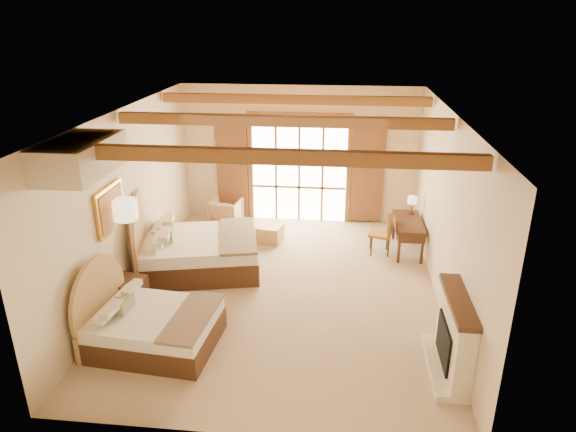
# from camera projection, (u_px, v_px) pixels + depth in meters

# --- Properties ---
(floor) EXTENTS (7.00, 7.00, 0.00)m
(floor) POSITION_uv_depth(u_px,v_px,m) (283.00, 289.00, 9.34)
(floor) COLOR tan
(floor) RESTS_ON ground
(wall_back) EXTENTS (5.50, 0.00, 5.50)m
(wall_back) POSITION_uv_depth(u_px,v_px,m) (300.00, 155.00, 11.99)
(wall_back) COLOR beige
(wall_back) RESTS_ON ground
(wall_left) EXTENTS (0.00, 7.00, 7.00)m
(wall_left) POSITION_uv_depth(u_px,v_px,m) (127.00, 201.00, 9.02)
(wall_left) COLOR beige
(wall_left) RESTS_ON ground
(wall_right) EXTENTS (0.00, 7.00, 7.00)m
(wall_right) POSITION_uv_depth(u_px,v_px,m) (447.00, 213.00, 8.48)
(wall_right) COLOR beige
(wall_right) RESTS_ON ground
(ceiling) EXTENTS (7.00, 7.00, 0.00)m
(ceiling) POSITION_uv_depth(u_px,v_px,m) (282.00, 113.00, 8.17)
(ceiling) COLOR #AF703B
(ceiling) RESTS_ON ground
(ceiling_beams) EXTENTS (5.39, 4.60, 0.18)m
(ceiling_beams) POSITION_uv_depth(u_px,v_px,m) (282.00, 121.00, 8.21)
(ceiling_beams) COLOR brown
(ceiling_beams) RESTS_ON ceiling
(french_doors) EXTENTS (3.95, 0.08, 2.60)m
(french_doors) POSITION_uv_depth(u_px,v_px,m) (299.00, 170.00, 12.06)
(french_doors) COLOR white
(french_doors) RESTS_ON ground
(fireplace) EXTENTS (0.46, 1.40, 1.16)m
(fireplace) POSITION_uv_depth(u_px,v_px,m) (453.00, 339.00, 7.05)
(fireplace) COLOR beige
(fireplace) RESTS_ON ground
(painting) EXTENTS (0.06, 0.95, 0.75)m
(painting) POSITION_uv_depth(u_px,v_px,m) (111.00, 209.00, 8.27)
(painting) COLOR gold
(painting) RESTS_ON wall_left
(canopy_valance) EXTENTS (0.70, 1.40, 0.45)m
(canopy_valance) POSITION_uv_depth(u_px,v_px,m) (80.00, 157.00, 6.64)
(canopy_valance) COLOR beige
(canopy_valance) RESTS_ON ceiling
(bed_near) EXTENTS (1.94, 1.53, 1.20)m
(bed_near) POSITION_uv_depth(u_px,v_px,m) (145.00, 323.00, 7.67)
(bed_near) COLOR #412618
(bed_near) RESTS_ON floor
(bed_far) EXTENTS (2.58, 2.14, 1.48)m
(bed_far) POSITION_uv_depth(u_px,v_px,m) (190.00, 248.00, 9.93)
(bed_far) COLOR #412618
(bed_far) RESTS_ON floor
(nightstand) EXTENTS (0.58, 0.58, 0.61)m
(nightstand) POSITION_uv_depth(u_px,v_px,m) (129.00, 296.00, 8.53)
(nightstand) COLOR #412618
(nightstand) RESTS_ON floor
(floor_lamp) EXTENTS (0.40, 0.40, 1.87)m
(floor_lamp) POSITION_uv_depth(u_px,v_px,m) (126.00, 216.00, 8.39)
(floor_lamp) COLOR #3D2A1E
(floor_lamp) RESTS_ON floor
(armchair) EXTENTS (0.75, 0.77, 0.62)m
(armchair) POSITION_uv_depth(u_px,v_px,m) (226.00, 212.00, 12.11)
(armchair) COLOR #AD7957
(armchair) RESTS_ON floor
(ottoman) EXTENTS (0.59, 0.59, 0.37)m
(ottoman) POSITION_uv_depth(u_px,v_px,m) (270.00, 233.00, 11.26)
(ottoman) COLOR tan
(ottoman) RESTS_ON floor
(desk) EXTENTS (0.55, 1.27, 0.68)m
(desk) POSITION_uv_depth(u_px,v_px,m) (408.00, 235.00, 10.74)
(desk) COLOR #412618
(desk) RESTS_ON floor
(desk_chair) EXTENTS (0.53, 0.53, 0.99)m
(desk_chair) POSITION_uv_depth(u_px,v_px,m) (381.00, 239.00, 10.66)
(desk_chair) COLOR #A36533
(desk_chair) RESTS_ON floor
(desk_lamp) EXTENTS (0.19, 0.19, 0.39)m
(desk_lamp) POSITION_uv_depth(u_px,v_px,m) (412.00, 201.00, 10.88)
(desk_lamp) COLOR #3D2A1E
(desk_lamp) RESTS_ON desk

